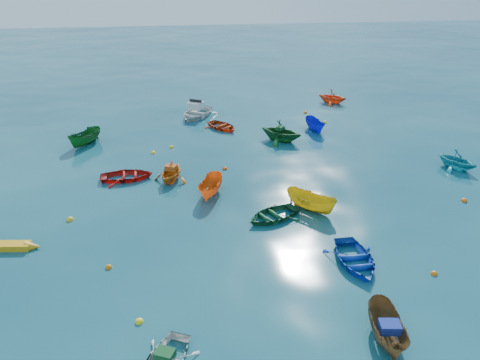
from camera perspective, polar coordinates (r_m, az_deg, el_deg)
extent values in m
plane|color=#0A394B|center=(24.79, 1.56, -5.81)|extent=(160.00, 160.00, 0.00)
imported|color=brown|center=(19.23, 17.33, -18.12)|extent=(1.60, 3.21, 1.19)
imported|color=#0D38A4|center=(22.76, 13.79, -9.85)|extent=(2.47, 3.43, 0.71)
imported|color=orange|center=(30.18, -8.35, -0.01)|extent=(3.04, 3.24, 1.36)
imported|color=gold|center=(26.71, 8.59, -3.63)|extent=(3.03, 3.09, 1.22)
imported|color=#114B27|center=(25.66, 3.99, -4.69)|extent=(3.75, 3.34, 0.64)
imported|color=teal|center=(34.73, 24.75, 1.32)|extent=(3.39, 3.53, 1.43)
imported|color=#B2160E|center=(30.86, -13.57, 0.11)|extent=(3.45, 2.57, 0.68)
imported|color=orange|center=(28.12, -3.55, -1.79)|extent=(2.11, 3.20, 1.16)
imported|color=#124F1E|center=(36.44, 4.98, 4.78)|extent=(4.39, 4.32, 1.75)
imported|color=#0F14BD|center=(39.00, 9.10, 5.98)|extent=(1.44, 2.97, 1.10)
imported|color=#B3330E|center=(38.99, -2.17, 6.28)|extent=(3.51, 3.72, 0.63)
imported|color=#F24C16|center=(46.95, 11.13, 9.21)|extent=(3.62, 3.54, 1.45)
imported|color=#13541C|center=(37.44, -18.24, 4.13)|extent=(2.76, 3.31, 1.23)
imported|color=silver|center=(42.17, -5.35, 7.70)|extent=(4.72, 5.21, 1.49)
cube|color=#134C23|center=(17.53, -9.15, -20.26)|extent=(0.82, 0.74, 0.32)
cube|color=navy|center=(18.61, 17.77, -16.70)|extent=(0.82, 0.67, 0.36)
cube|color=#BC4C13|center=(29.87, -8.42, 1.49)|extent=(0.83, 0.74, 0.33)
cube|color=#134F21|center=(36.14, 4.89, 6.32)|extent=(0.72, 0.74, 0.29)
sphere|color=orange|center=(22.68, -15.70, -10.26)|extent=(0.32, 0.32, 0.32)
sphere|color=yellow|center=(19.53, -12.16, -16.58)|extent=(0.34, 0.34, 0.34)
sphere|color=orange|center=(23.19, 22.57, -10.55)|extent=(0.32, 0.32, 0.32)
sphere|color=gold|center=(27.05, -20.01, -4.63)|extent=(0.39, 0.39, 0.39)
sphere|color=#CE460B|center=(31.41, -1.87, 1.33)|extent=(0.33, 0.33, 0.33)
sphere|color=yellow|center=(35.37, -8.37, 3.93)|extent=(0.34, 0.34, 0.34)
sphere|color=#EB560C|center=(30.31, 25.65, -2.34)|extent=(0.36, 0.36, 0.36)
sphere|color=yellow|center=(34.56, -10.51, 3.24)|extent=(0.35, 0.35, 0.35)
sphere|color=#D6570B|center=(43.46, 7.98, 8.11)|extent=(0.35, 0.35, 0.35)
sphere|color=yellow|center=(41.05, 10.31, 6.89)|extent=(0.36, 0.36, 0.36)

